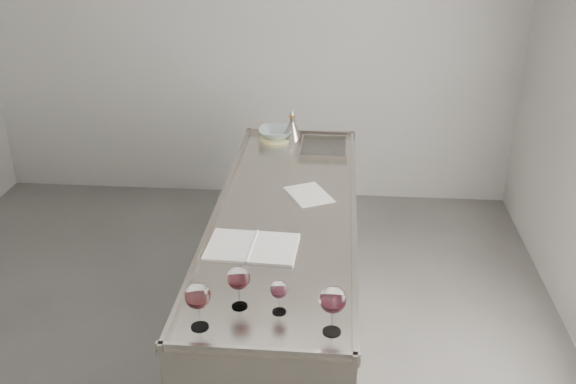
# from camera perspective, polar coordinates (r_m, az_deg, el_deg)

# --- Properties ---
(room_shell) EXTENTS (4.54, 5.04, 2.84)m
(room_shell) POSITION_cam_1_polar(r_m,az_deg,el_deg) (3.09, -10.05, 3.84)
(room_shell) COLOR #4C4A47
(room_shell) RESTS_ON ground
(counter) EXTENTS (0.77, 2.42, 0.97)m
(counter) POSITION_cam_1_polar(r_m,az_deg,el_deg) (3.70, -0.22, -8.10)
(counter) COLOR #9D958C
(counter) RESTS_ON ground
(wine_glass_left) EXTENTS (0.10, 0.10, 0.20)m
(wine_glass_left) POSITION_cam_1_polar(r_m,az_deg,el_deg) (2.54, -8.03, -9.24)
(wine_glass_left) COLOR white
(wine_glass_left) RESTS_ON counter
(wine_glass_middle) EXTENTS (0.10, 0.10, 0.19)m
(wine_glass_middle) POSITION_cam_1_polar(r_m,az_deg,el_deg) (2.64, -4.41, -7.72)
(wine_glass_middle) COLOR white
(wine_glass_middle) RESTS_ON counter
(wine_glass_right) EXTENTS (0.11, 0.11, 0.21)m
(wine_glass_right) POSITION_cam_1_polar(r_m,az_deg,el_deg) (2.49, 4.00, -9.63)
(wine_glass_right) COLOR white
(wine_glass_right) RESTS_ON counter
(wine_glass_small) EXTENTS (0.07, 0.07, 0.15)m
(wine_glass_small) POSITION_cam_1_polar(r_m,az_deg,el_deg) (2.62, -0.81, -8.75)
(wine_glass_small) COLOR white
(wine_glass_small) RESTS_ON counter
(notebook) EXTENTS (0.45, 0.32, 0.02)m
(notebook) POSITION_cam_1_polar(r_m,az_deg,el_deg) (3.12, -3.19, -4.88)
(notebook) COLOR white
(notebook) RESTS_ON counter
(loose_paper_top) EXTENTS (0.31, 0.35, 0.00)m
(loose_paper_top) POSITION_cam_1_polar(r_m,az_deg,el_deg) (3.64, 1.88, -0.21)
(loose_paper_top) COLOR silver
(loose_paper_top) RESTS_ON counter
(trivet) EXTENTS (0.28, 0.28, 0.02)m
(trivet) POSITION_cam_1_polar(r_m,az_deg,el_deg) (4.46, -1.07, 4.83)
(trivet) COLOR #C4C07F
(trivet) RESTS_ON counter
(ceramic_bowl) EXTENTS (0.24, 0.24, 0.06)m
(ceramic_bowl) POSITION_cam_1_polar(r_m,az_deg,el_deg) (4.45, -1.07, 5.30)
(ceramic_bowl) COLOR #8E9FA5
(ceramic_bowl) RESTS_ON trivet
(wine_funnel) EXTENTS (0.15, 0.15, 0.22)m
(wine_funnel) POSITION_cam_1_polar(r_m,az_deg,el_deg) (4.43, 0.37, 5.49)
(wine_funnel) COLOR gray
(wine_funnel) RESTS_ON counter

